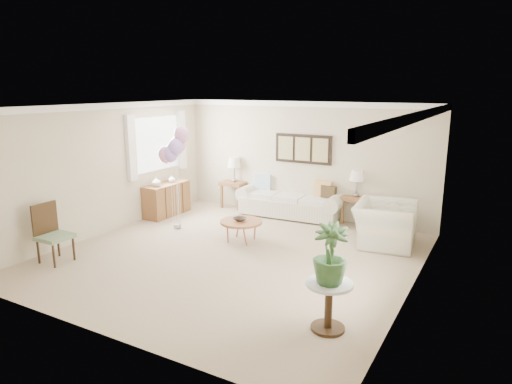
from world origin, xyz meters
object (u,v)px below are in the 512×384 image
(coffee_table, at_px, (241,222))
(accent_chair, at_px, (51,232))
(armchair, at_px, (385,224))
(balloon_cluster, at_px, (175,147))
(sofa, at_px, (293,200))

(coffee_table, xyz_separation_m, accent_chair, (-2.27, -2.45, 0.15))
(armchair, xyz_separation_m, accent_chair, (-4.71, -3.63, 0.13))
(accent_chair, height_order, balloon_cluster, balloon_cluster)
(coffee_table, xyz_separation_m, balloon_cluster, (-1.58, 0.04, 1.35))
(coffee_table, relative_size, accent_chair, 0.80)
(sofa, xyz_separation_m, coffee_table, (-0.10, -2.13, 0.01))
(accent_chair, bearing_deg, coffee_table, 47.13)
(sofa, xyz_separation_m, accent_chair, (-2.37, -4.58, 0.16))
(sofa, distance_m, balloon_cluster, 3.01)
(coffee_table, relative_size, balloon_cluster, 0.38)
(sofa, xyz_separation_m, armchair, (2.34, -0.95, 0.03))
(sofa, height_order, armchair, sofa)
(armchair, bearing_deg, sofa, 61.76)
(armchair, bearing_deg, accent_chair, 121.42)
(armchair, bearing_deg, balloon_cluster, 99.63)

